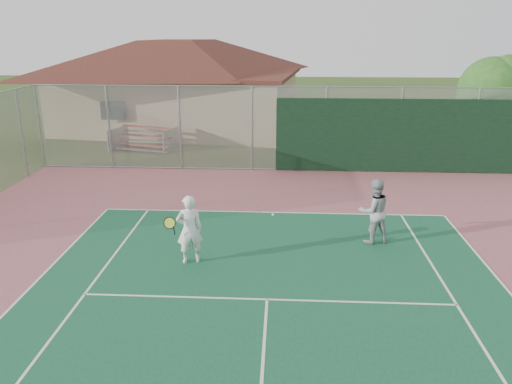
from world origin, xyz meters
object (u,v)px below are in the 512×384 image
Objects in this scene: tree at (493,93)px; player_white_front at (189,230)px; player_grey_back at (374,212)px; clubhouse at (179,76)px; bleachers at (145,138)px.

tree is 2.62× the size of player_white_front.
player_grey_back is at bearing -124.97° from tree.
clubhouse is 18.49m from player_white_front.
bleachers is 1.82× the size of player_white_front.
clubhouse is 4.61× the size of bleachers.
clubhouse is at bearing 154.66° from tree.
clubhouse is 16.74m from tree.
tree reaches higher than player_grey_back.
clubhouse is 3.21× the size of tree.
player_grey_back reaches higher than player_white_front.
player_white_front is (3.80, -17.97, -2.17)m from clubhouse.
player_white_front is (4.48, -12.29, 0.34)m from bleachers.
bleachers is 13.09m from player_white_front.
bleachers is 0.70× the size of tree.
player_white_front is (-11.33, -10.80, -2.18)m from tree.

